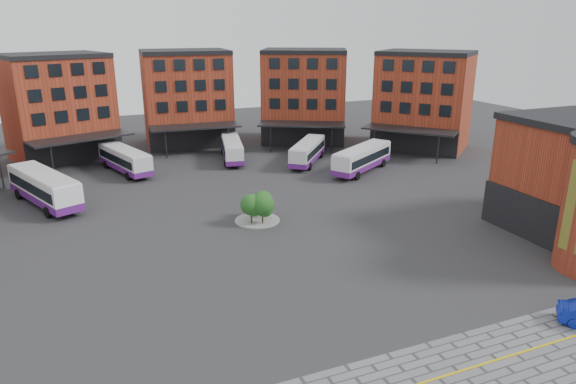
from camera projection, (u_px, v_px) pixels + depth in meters
name	position (u px, v px, depth m)	size (l,w,h in m)	color
ground	(284.00, 278.00, 39.05)	(160.00, 160.00, 0.00)	#28282B
yellow_line	(417.00, 384.00, 27.49)	(26.00, 0.15, 0.02)	gold
main_building	(144.00, 111.00, 68.61)	(94.14, 42.48, 14.60)	maroon
tree_island	(260.00, 205.00, 49.43)	(4.40, 4.40, 3.14)	gray
bus_b	(44.00, 188.00, 54.18)	(7.61, 12.79, 3.57)	white
bus_c	(125.00, 160.00, 66.17)	(5.83, 11.48, 3.16)	silver
bus_d	(232.00, 149.00, 72.16)	(4.68, 10.92, 3.00)	white
bus_e	(308.00, 151.00, 70.62)	(8.68, 9.94, 3.03)	silver
bus_f	(362.00, 158.00, 66.54)	(11.22, 8.47, 3.27)	silver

